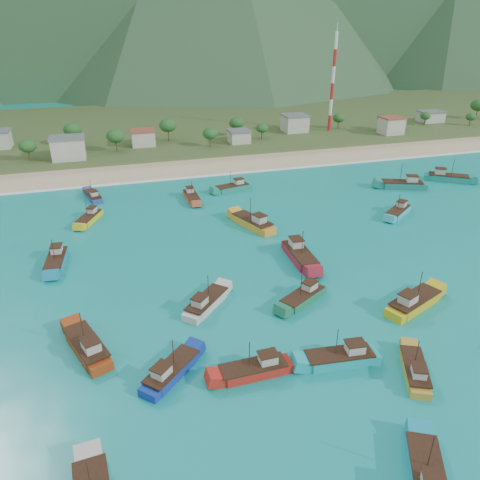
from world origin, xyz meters
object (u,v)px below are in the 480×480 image
object	(u,v)px
boat_19	(192,197)
boat_22	(341,359)
boat_10	(415,371)
boat_17	(300,256)
boat_23	(398,212)
boat_2	(90,219)
boat_15	(253,223)
radio_tower	(333,83)
boat_13	(206,304)
boat_24	(303,298)
boat_9	(233,188)
boat_5	(427,479)
boat_21	(93,197)
boat_7	(447,178)
boat_25	(171,372)
boat_1	(87,347)
boat_8	(414,303)
boat_27	(403,185)
boat_20	(255,370)
boat_12	(56,261)

from	to	relation	value
boat_19	boat_22	world-z (taller)	boat_22
boat_10	boat_19	size ratio (longest dim) A/B	0.99
boat_17	boat_23	xyz separation A→B (m)	(31.80, 14.61, -0.21)
boat_2	boat_15	distance (m)	38.21
radio_tower	boat_13	xyz separation A→B (m)	(-74.60, -106.93, -19.10)
boat_13	boat_19	size ratio (longest dim) A/B	0.98
boat_24	boat_9	bearing A→B (deg)	-34.03
boat_15	boat_17	bearing A→B (deg)	-99.03
boat_5	boat_21	world-z (taller)	boat_5
boat_5	boat_23	bearing A→B (deg)	86.24
radio_tower	boat_7	distance (m)	66.30
boat_13	boat_25	distance (m)	16.69
boat_19	boat_21	distance (m)	25.92
boat_1	boat_19	bearing A→B (deg)	44.82
boat_8	boat_10	distance (m)	16.79
boat_15	boat_23	world-z (taller)	boat_15
boat_10	boat_19	world-z (taller)	boat_19
boat_8	boat_27	size ratio (longest dim) A/B	0.95
boat_1	boat_20	distance (m)	24.14
boat_21	boat_19	bearing A→B (deg)	-32.92
boat_7	boat_22	xyz separation A→B (m)	(-66.49, -62.32, -0.16)
boat_15	boat_19	size ratio (longest dim) A/B	1.30
boat_25	boat_20	bearing A→B (deg)	31.29
boat_9	boat_22	bearing A→B (deg)	163.03
boat_1	boat_7	bearing A→B (deg)	6.32
boat_8	boat_13	bearing A→B (deg)	-129.40
boat_21	boat_13	bearing A→B (deg)	-88.21
boat_25	boat_21	bearing A→B (deg)	143.33
boat_23	boat_9	bearing A→B (deg)	13.53
boat_21	boat_2	bearing A→B (deg)	-108.32
boat_5	boat_12	size ratio (longest dim) A/B	1.03
boat_10	boat_13	world-z (taller)	boat_13
boat_21	boat_24	size ratio (longest dim) A/B	0.94
boat_1	boat_12	size ratio (longest dim) A/B	1.10
boat_8	boat_19	xyz separation A→B (m)	(-25.31, 59.49, -0.22)
boat_7	boat_21	distance (m)	99.58
boat_5	boat_13	world-z (taller)	boat_5
boat_2	boat_24	xyz separation A→B (m)	(34.24, -45.47, 0.05)
boat_1	boat_10	bearing A→B (deg)	-42.65
boat_15	boat_27	world-z (taller)	boat_27
boat_10	boat_22	xyz separation A→B (m)	(-8.39, 4.97, 0.14)
boat_12	boat_27	xyz separation A→B (m)	(89.70, 19.47, 0.19)
radio_tower	boat_20	size ratio (longest dim) A/B	3.60
boat_22	boat_21	bearing A→B (deg)	28.66
boat_13	boat_17	world-z (taller)	boat_17
boat_9	boat_10	xyz separation A→B (m)	(3.57, -77.11, -0.10)
radio_tower	boat_24	bearing A→B (deg)	-118.11
boat_2	boat_12	xyz separation A→B (m)	(-6.20, -20.19, 0.11)
boat_7	boat_13	size ratio (longest dim) A/B	1.27
boat_8	boat_17	size ratio (longest dim) A/B	1.00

